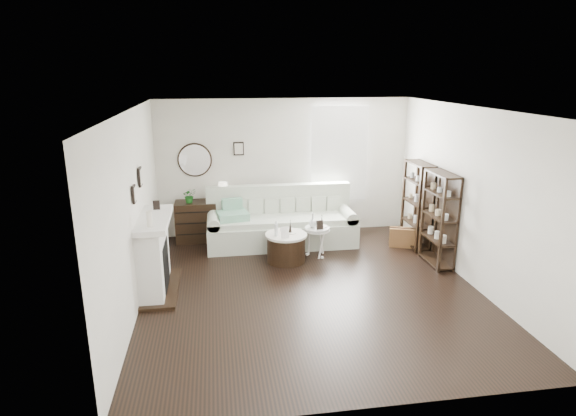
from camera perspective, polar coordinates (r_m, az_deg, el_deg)
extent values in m
plane|color=black|center=(7.47, 2.69, -9.50)|extent=(5.50, 5.50, 0.00)
plane|color=white|center=(6.76, 2.99, 11.62)|extent=(5.50, 5.50, 0.00)
plane|color=white|center=(9.63, -0.44, 4.85)|extent=(5.00, 0.00, 5.00)
plane|color=white|center=(4.49, 9.91, -8.78)|extent=(5.00, 0.00, 5.00)
plane|color=white|center=(6.95, -17.80, -0.33)|extent=(0.00, 5.50, 5.50)
plane|color=white|center=(7.88, 20.96, 1.24)|extent=(0.00, 5.50, 5.50)
cube|color=white|center=(9.79, 6.00, 6.43)|extent=(1.00, 0.02, 1.80)
cube|color=white|center=(9.73, 6.09, 6.37)|extent=(1.15, 0.02, 1.90)
cylinder|color=silver|center=(9.48, -10.99, 5.60)|extent=(0.60, 0.03, 0.60)
cube|color=black|center=(9.45, -5.87, 7.01)|extent=(0.20, 0.03, 0.26)
cube|color=white|center=(7.46, -15.65, -5.54)|extent=(0.34, 1.20, 1.10)
cube|color=black|center=(7.51, -15.33, -6.60)|extent=(0.30, 0.65, 0.70)
cube|color=white|center=(7.27, -15.59, -1.34)|extent=(0.44, 1.35, 0.08)
cube|color=black|center=(7.65, -14.75, -9.18)|extent=(0.50, 1.40, 0.05)
cylinder|color=silver|center=(6.80, -16.10, -1.25)|extent=(0.08, 0.08, 0.22)
cube|color=black|center=(7.62, -15.33, 0.33)|extent=(0.10, 0.03, 0.14)
cube|color=black|center=(6.84, -17.79, 1.57)|extent=(0.03, 0.18, 0.24)
cube|color=black|center=(7.44, -17.13, 3.55)|extent=(0.03, 0.22, 0.28)
cube|color=black|center=(9.27, 15.08, 0.35)|extent=(0.30, 0.80, 1.60)
cylinder|color=#D0B98F|center=(9.12, 15.46, -1.77)|extent=(0.08, 0.08, 0.11)
cylinder|color=#D0B98F|center=(9.34, 14.84, -1.31)|extent=(0.08, 0.08, 0.11)
cylinder|color=#D0B98F|center=(9.56, 14.26, -0.87)|extent=(0.08, 0.08, 0.11)
cylinder|color=#D0B98F|center=(9.01, 15.65, 0.66)|extent=(0.08, 0.08, 0.11)
cylinder|color=#D0B98F|center=(9.23, 15.02, 1.06)|extent=(0.08, 0.08, 0.11)
cylinder|color=#D0B98F|center=(9.45, 14.42, 1.45)|extent=(0.08, 0.08, 0.11)
cylinder|color=#D0B98F|center=(8.92, 15.84, 3.13)|extent=(0.08, 0.08, 0.11)
cylinder|color=#D0B98F|center=(9.14, 15.20, 3.49)|extent=(0.08, 0.08, 0.11)
cylinder|color=#D0B98F|center=(9.36, 14.59, 3.82)|extent=(0.08, 0.08, 0.11)
cube|color=black|center=(8.49, 17.48, -1.27)|extent=(0.30, 0.80, 1.60)
cylinder|color=#D0B98F|center=(8.36, 17.93, -3.61)|extent=(0.08, 0.08, 0.11)
cylinder|color=#D0B98F|center=(8.57, 17.20, -3.07)|extent=(0.08, 0.08, 0.11)
cylinder|color=#D0B98F|center=(8.78, 16.50, -2.55)|extent=(0.08, 0.08, 0.11)
cylinder|color=#D0B98F|center=(8.23, 18.17, -0.99)|extent=(0.08, 0.08, 0.11)
cylinder|color=#D0B98F|center=(8.45, 17.42, -0.50)|extent=(0.08, 0.08, 0.11)
cylinder|color=#D0B98F|center=(8.66, 16.71, -0.04)|extent=(0.08, 0.08, 0.11)
cylinder|color=#D0B98F|center=(8.13, 18.41, 1.71)|extent=(0.08, 0.08, 0.11)
cylinder|color=#D0B98F|center=(8.35, 17.65, 2.13)|extent=(0.08, 0.08, 0.11)
cylinder|color=#D0B98F|center=(8.57, 16.92, 2.53)|extent=(0.08, 0.08, 0.11)
cube|color=#B4BCA8|center=(9.19, -0.78, -2.98)|extent=(2.80, 0.97, 0.45)
cube|color=#B4BCA8|center=(9.07, -0.76, -1.37)|extent=(2.42, 0.77, 0.11)
cube|color=#B4BCA8|center=(9.41, -1.11, 0.24)|extent=(2.80, 0.22, 0.86)
cube|color=#B4BCA8|center=(9.09, -8.74, -3.02)|extent=(0.24, 0.91, 0.56)
cube|color=#B4BCA8|center=(9.42, 6.89, -2.26)|extent=(0.24, 0.91, 0.56)
cube|color=#217C63|center=(8.94, -6.56, -0.91)|extent=(0.61, 0.53, 0.14)
cube|color=brown|center=(9.33, 13.60, -3.42)|extent=(0.57, 0.35, 0.36)
cube|color=black|center=(9.50, -9.64, -1.50)|extent=(1.18, 0.49, 0.78)
cube|color=black|center=(9.32, -9.60, -3.00)|extent=(1.13, 0.01, 0.02)
cube|color=black|center=(9.25, -9.66, -1.74)|extent=(1.13, 0.01, 0.02)
cube|color=black|center=(9.19, -9.72, -0.46)|extent=(1.13, 0.01, 0.01)
imported|color=#185618|center=(9.32, -11.59, 1.45)|extent=(0.29, 0.26, 0.28)
cylinder|color=black|center=(8.38, -0.23, -4.84)|extent=(0.66, 0.66, 0.46)
cylinder|color=silver|center=(8.29, -0.23, -3.22)|extent=(0.72, 0.72, 0.04)
cylinder|color=white|center=(8.53, 3.48, -2.40)|extent=(0.44, 0.44, 0.03)
cylinder|color=white|center=(8.54, 3.48, -2.64)|extent=(0.45, 0.45, 0.02)
cylinder|color=white|center=(8.62, 3.45, -4.12)|extent=(0.04, 0.04, 0.51)
cylinder|color=silver|center=(8.15, -1.41, -2.45)|extent=(0.06, 0.06, 0.26)
cube|color=white|center=(8.08, -0.39, -2.90)|extent=(0.15, 0.09, 0.19)
cube|color=black|center=(8.39, 3.79, -2.01)|extent=(0.13, 0.07, 0.16)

